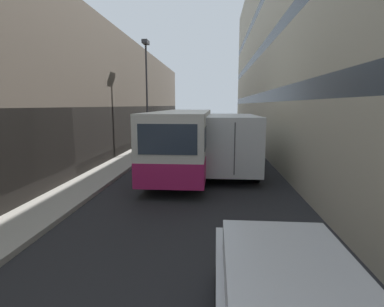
% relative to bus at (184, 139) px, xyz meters
% --- Properties ---
extents(ground_plane, '(150.00, 150.00, 0.00)m').
position_rel_bus_xyz_m(ground_plane, '(0.68, -0.24, -1.58)').
color(ground_plane, '#232326').
extents(sidewalk_left, '(1.74, 60.00, 0.15)m').
position_rel_bus_xyz_m(sidewalk_left, '(-3.61, -0.24, -1.51)').
color(sidewalk_left, '#9E998E').
rests_on(sidewalk_left, ground_plane).
extents(building_left_shopfront, '(2.40, 60.00, 7.94)m').
position_rel_bus_xyz_m(building_left_shopfront, '(-5.58, -0.24, 2.03)').
color(building_left_shopfront, '#51473D').
rests_on(building_left_shopfront, ground_plane).
extents(building_right_apartment, '(2.40, 60.00, 15.16)m').
position_rel_bus_xyz_m(building_right_apartment, '(5.87, -0.24, 5.97)').
color(building_right_apartment, '#B7AD93').
rests_on(building_right_apartment, ground_plane).
extents(bus, '(2.46, 10.27, 2.98)m').
position_rel_bus_xyz_m(bus, '(0.00, 0.00, 0.00)').
color(bus, silver).
rests_on(bus, ground_plane).
extents(box_truck, '(2.33, 7.74, 2.80)m').
position_rel_bus_xyz_m(box_truck, '(2.32, 0.28, -0.06)').
color(box_truck, silver).
rests_on(box_truck, ground_plane).
extents(panel_van, '(1.91, 4.07, 2.04)m').
position_rel_bus_xyz_m(panel_van, '(-1.29, 10.35, -0.45)').
color(panel_van, silver).
rests_on(panel_van, ground_plane).
extents(street_lamp, '(0.36, 0.80, 7.24)m').
position_rel_bus_xyz_m(street_lamp, '(-2.99, 5.03, 3.54)').
color(street_lamp, '#38383D').
rests_on(street_lamp, sidewalk_left).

